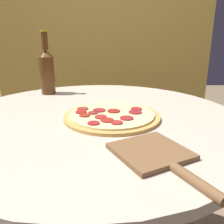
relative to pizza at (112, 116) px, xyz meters
The scene contains 5 objects.
table 0.20m from the pizza, 160.91° to the left, with size 0.99×0.99×0.76m.
fence_panel 0.88m from the pizza, 93.46° to the left, with size 1.38×0.04×1.61m.
pizza is the anchor object (origin of this frame).
beer_bottle 0.45m from the pizza, 130.60° to the left, with size 0.06×0.06×0.27m.
pizza_paddle 0.29m from the pizza, 69.69° to the right, with size 0.21×0.29×0.02m.
Camera 1 is at (0.05, -0.79, 1.03)m, focal length 40.00 mm.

